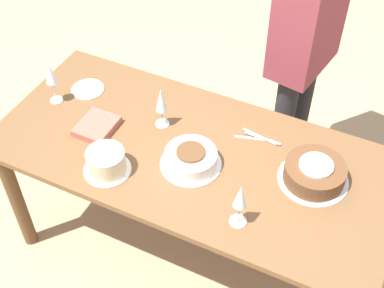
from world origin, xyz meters
name	(u,v)px	position (x,y,z in m)	size (l,w,h in m)	color
ground_plane	(192,248)	(0.00, 0.00, 0.00)	(12.00, 12.00, 0.00)	tan
dining_table	(192,168)	(0.00, 0.00, 0.64)	(1.77, 0.81, 0.75)	brown
cake_center_white	(191,159)	(-0.03, 0.07, 0.79)	(0.26, 0.26, 0.08)	white
cake_front_chocolate	(314,173)	(-0.52, -0.08, 0.79)	(0.29, 0.29, 0.10)	white
cake_back_decorated	(106,162)	(0.28, 0.25, 0.80)	(0.20, 0.20, 0.10)	white
wine_glass_near	(161,101)	(0.20, -0.10, 0.89)	(0.07, 0.07, 0.21)	silver
wine_glass_far	(51,75)	(0.73, -0.02, 0.91)	(0.06, 0.06, 0.22)	silver
wine_glass_extra	(240,198)	(-0.32, 0.26, 0.90)	(0.07, 0.07, 0.21)	silver
dessert_plate_right	(88,89)	(0.64, -0.16, 0.75)	(0.16, 0.16, 0.01)	white
fork_pile	(259,138)	(-0.23, -0.20, 0.75)	(0.21, 0.07, 0.01)	silver
napkin_stack	(97,126)	(0.45, 0.06, 0.77)	(0.16, 0.18, 0.03)	#B75B4C
person_cutting	(307,32)	(-0.25, -0.75, 0.98)	(0.28, 0.43, 1.63)	#232328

